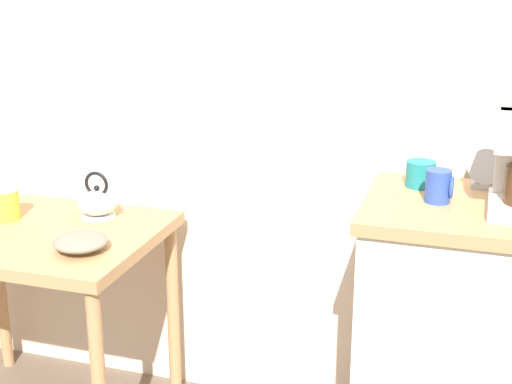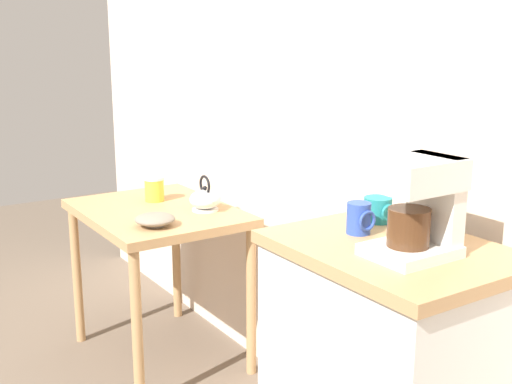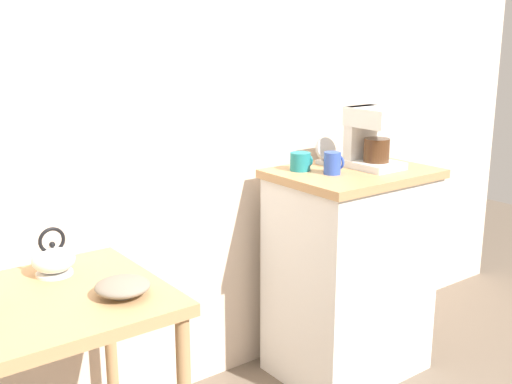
# 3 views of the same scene
# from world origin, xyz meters

# --- Properties ---
(back_wall) EXTENTS (4.40, 0.10, 2.80)m
(back_wall) POSITION_xyz_m (0.10, 0.44, 1.40)
(back_wall) COLOR beige
(back_wall) RESTS_ON ground_plane
(wooden_table) EXTENTS (0.82, 0.62, 0.73)m
(wooden_table) POSITION_xyz_m (-0.64, 0.02, 0.64)
(wooden_table) COLOR tan
(wooden_table) RESTS_ON ground_plane
(bowl_stoneware) EXTENTS (0.17, 0.17, 0.05)m
(bowl_stoneware) POSITION_xyz_m (-0.39, -0.11, 0.76)
(bowl_stoneware) COLOR gray
(bowl_stoneware) RESTS_ON wooden_table
(teakettle) EXTENTS (0.17, 0.14, 0.16)m
(teakettle) POSITION_xyz_m (-0.49, 0.19, 0.78)
(teakettle) COLOR white
(teakettle) RESTS_ON wooden_table
(canister_enamel) EXTENTS (0.09, 0.09, 0.12)m
(canister_enamel) POSITION_xyz_m (-0.78, 0.07, 0.79)
(canister_enamel) COLOR gold
(canister_enamel) RESTS_ON wooden_table
(coffee_maker) EXTENTS (0.18, 0.22, 0.26)m
(coffee_maker) POSITION_xyz_m (0.87, 0.07, 1.08)
(coffee_maker) COLOR white
(coffee_maker) RESTS_ON kitchen_counter
(mug_dark_teal) EXTENTS (0.09, 0.09, 0.08)m
(mug_dark_teal) POSITION_xyz_m (0.59, 0.20, 0.98)
(mug_dark_teal) COLOR teal
(mug_dark_teal) RESTS_ON kitchen_counter
(mug_blue) EXTENTS (0.08, 0.07, 0.09)m
(mug_blue) POSITION_xyz_m (0.65, 0.07, 0.98)
(mug_blue) COLOR #2D4CAD
(mug_blue) RESTS_ON kitchen_counter
(table_clock) EXTENTS (0.11, 0.05, 0.12)m
(table_clock) POSITION_xyz_m (0.77, 0.24, 0.99)
(table_clock) COLOR #B2B5BA
(table_clock) RESTS_ON kitchen_counter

